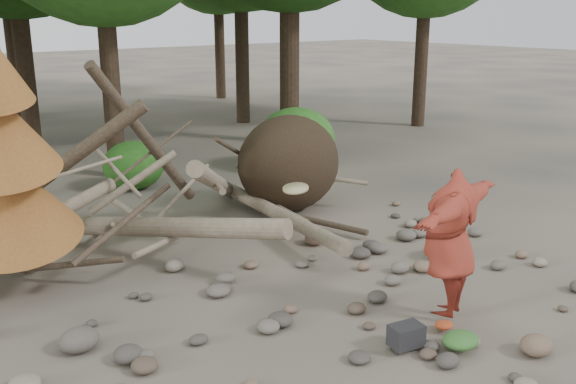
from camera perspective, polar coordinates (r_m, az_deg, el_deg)
ground at (r=8.78m, az=4.33°, el=-11.36°), size 120.00×120.00×0.00m
deadfall_pile at (r=12.74m, az=-1.80°, el=1.98°), size 8.55×5.24×3.30m
dead_conifer at (r=9.53m, az=-24.10°, el=2.97°), size 2.06×2.16×4.35m
bush_mid at (r=15.23m, az=-13.57°, el=2.34°), size 1.40×1.40×1.12m
bush_right at (r=16.69m, az=0.75°, el=4.80°), size 2.00×2.00×1.60m
frisbee_thrower at (r=8.67m, az=14.18°, el=-4.38°), size 3.67×1.37×2.07m
backpack at (r=8.16m, az=10.44°, el=-12.79°), size 0.45×0.34×0.27m
cloth_green at (r=8.31m, az=15.08°, el=-12.89°), size 0.49×0.40×0.18m
cloth_orange at (r=8.71m, az=13.67°, el=-11.70°), size 0.27×0.22×0.10m
boulder_front_right at (r=8.49m, az=21.22°, el=-12.56°), size 0.41×0.37×0.25m
boulder_mid_right at (r=11.02m, az=14.09°, el=-4.88°), size 0.65×0.58×0.39m
boulder_mid_left at (r=8.41m, az=-18.07°, el=-12.37°), size 0.49×0.44×0.29m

